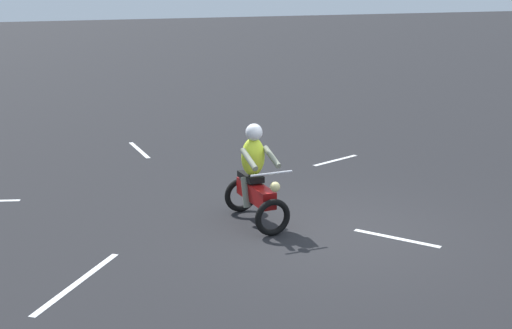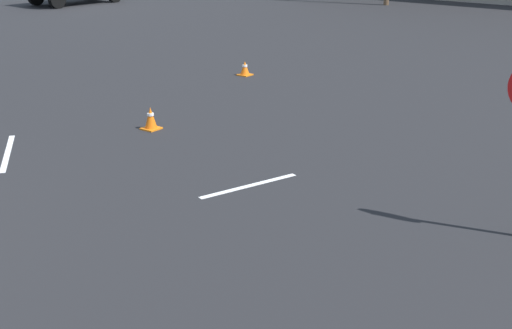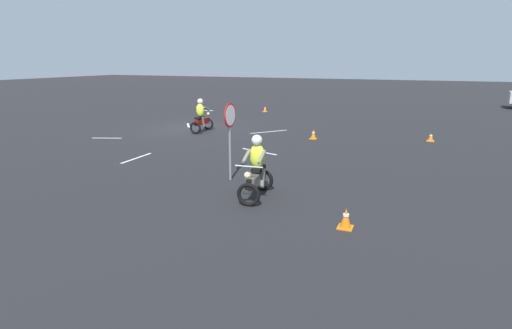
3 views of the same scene
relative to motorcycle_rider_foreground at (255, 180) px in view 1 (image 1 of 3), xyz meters
The scene contains 6 objects.
ground_plane 1.56m from the motorcycle_rider_foreground, 131.45° to the right, with size 120.00×120.00×0.00m, color black.
motorcycle_rider_foreground is the anchor object (origin of this frame).
lane_stripe_e 5.83m from the motorcycle_rider_foreground, ahead, with size 0.10×1.69×0.01m, color silver.
lane_stripe_nw 3.46m from the motorcycle_rider_foreground, 113.82° to the left, with size 0.10×2.09×0.01m, color silver.
lane_stripe_sw 2.44m from the motorcycle_rider_foreground, 130.91° to the right, with size 0.10×1.41×0.01m, color silver.
lane_stripe_s 4.54m from the motorcycle_rider_foreground, 45.31° to the right, with size 0.10×1.38×0.01m, color silver.
Camera 1 is at (-9.48, 5.19, 3.94)m, focal length 50.00 mm.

